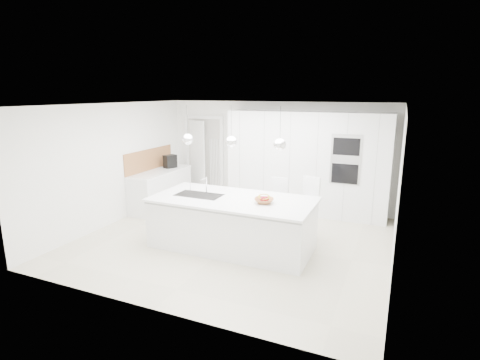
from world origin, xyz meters
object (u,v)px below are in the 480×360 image
at_px(espresso_machine, 170,161).
at_px(bar_stool_left, 277,207).
at_px(island_base, 232,224).
at_px(fruit_bowl, 264,201).
at_px(bar_stool_right, 309,209).

bearing_deg(espresso_machine, bar_stool_left, 2.76).
height_order(espresso_machine, bar_stool_left, espresso_machine).
relative_size(island_base, fruit_bowl, 8.61).
relative_size(island_base, espresso_machine, 8.86).
distance_m(espresso_machine, bar_stool_left, 3.23).
relative_size(island_base, bar_stool_left, 2.58).
distance_m(fruit_bowl, bar_stool_left, 1.07).
bearing_deg(espresso_machine, bar_stool_right, 5.56).
bearing_deg(fruit_bowl, bar_stool_left, 94.55).
xyz_separation_m(bar_stool_left, bar_stool_right, (0.62, 0.00, 0.03)).
xyz_separation_m(fruit_bowl, espresso_machine, (-3.13, 1.91, 0.12)).
bearing_deg(island_base, fruit_bowl, -0.82).
bearing_deg(island_base, bar_stool_left, 61.94).
distance_m(island_base, espresso_machine, 3.23).
relative_size(bar_stool_left, bar_stool_right, 0.94).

